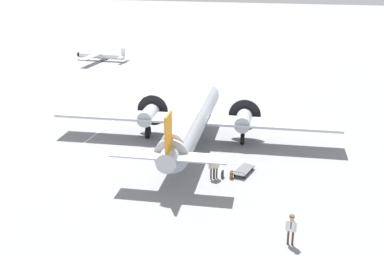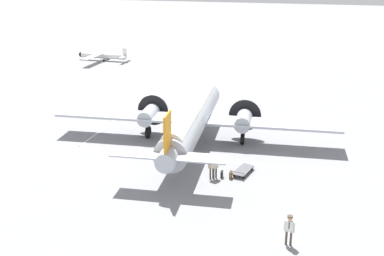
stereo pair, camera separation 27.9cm
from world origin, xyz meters
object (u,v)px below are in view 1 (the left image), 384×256
Objects in this scene: ramp_agent at (215,165)px; suitcase_near_door at (222,174)px; light_aircraft_distant at (100,55)px; crew_foreground at (291,226)px; suitcase_upright_spare at (231,175)px; passenger_boarding at (213,165)px; airliner_main at (193,117)px; baggage_cart at (244,170)px.

ramp_agent reaches higher than suitcase_near_door.
light_aircraft_distant is (-38.30, -27.60, 0.61)m from suitcase_near_door.
crew_foreground is 56.75m from light_aircraft_distant.
suitcase_near_door is 0.05× the size of light_aircraft_distant.
light_aircraft_distant reaches higher than suitcase_near_door.
ramp_agent is 2.87× the size of suitcase_upright_spare.
suitcase_near_door is at bearing 3.01° from passenger_boarding.
suitcase_upright_spare is (-0.30, 1.16, -0.76)m from ramp_agent.
airliner_main is at bearing -147.63° from suitcase_near_door.
passenger_boarding is at bearing -172.11° from ramp_agent.
light_aircraft_distant is at bearing -44.32° from crew_foreground.
passenger_boarding is at bearing -158.22° from airliner_main.
passenger_boarding is 1.07× the size of ramp_agent.
ramp_agent is 1.42m from suitcase_upright_spare.
suitcase_upright_spare reaches higher than suitcase_near_door.
airliner_main is 10.26× the size of baggage_cart.
passenger_boarding is at bearing 125.41° from light_aircraft_distant.
ramp_agent is (-0.14, 0.16, -0.07)m from passenger_boarding.
passenger_boarding is 0.74× the size of baggage_cart.
passenger_boarding is at bearing -58.81° from suitcase_near_door.
baggage_cart is (-1.08, 0.75, -0.00)m from suitcase_upright_spare.
passenger_boarding is 0.16× the size of light_aircraft_distant.
crew_foreground is at bearing 34.96° from suitcase_near_door.
passenger_boarding reaches higher than baggage_cart.
ramp_agent is 47.13m from light_aircraft_distant.
crew_foreground is 9.25m from suitcase_upright_spare.
passenger_boarding reaches higher than suitcase_near_door.
ramp_agent is (6.35, 3.36, -1.45)m from airliner_main.
suitcase_upright_spare is (-0.44, 1.32, -0.83)m from passenger_boarding.
airliner_main is at bearing 59.37° from baggage_cart.
baggage_cart is at bearing 2.70° from ramp_agent.
light_aircraft_distant is at bearing 50.59° from baggage_cart.
passenger_boarding reaches higher than suitcase_upright_spare.
light_aircraft_distant is (-46.12, -33.06, -0.30)m from crew_foreground.
passenger_boarding is (6.49, 3.20, -1.38)m from airliner_main.
crew_foreground reaches higher than ramp_agent.
suitcase_near_door is at bearing -5.70° from ramp_agent.
suitcase_near_door is at bearing 141.01° from baggage_cart.
crew_foreground is 0.16× the size of light_aircraft_distant.
ramp_agent is at bearing -62.59° from suitcase_near_door.
light_aircraft_distant is at bearing 92.00° from ramp_agent.
passenger_boarding is 47.16m from light_aircraft_distant.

